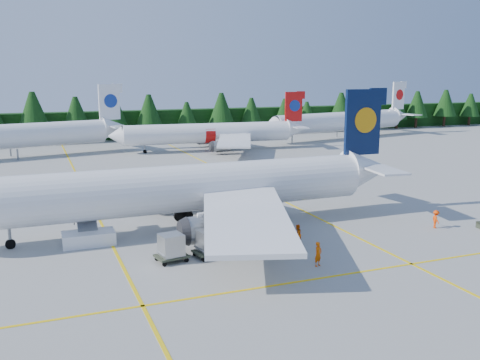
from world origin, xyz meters
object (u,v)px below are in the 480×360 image
object	(u,v)px
airliner_red	(205,134)
service_truck	(250,237)
airliner_navy	(167,191)
airstairs	(88,234)

from	to	relation	value
airliner_red	service_truck	bearing A→B (deg)	-100.00
airliner_navy	service_truck	distance (m)	9.64
airliner_navy	airstairs	bearing A→B (deg)	-171.65
airliner_navy	service_truck	bearing A→B (deg)	-61.04
airliner_navy	airliner_red	xyz separation A→B (m)	(18.94, 47.82, -0.54)
airliner_navy	airliner_red	distance (m)	51.44
airstairs	airliner_navy	bearing A→B (deg)	9.73
airliner_red	airstairs	xyz separation A→B (m)	(-25.91, -48.90, -2.36)
airliner_navy	airstairs	xyz separation A→B (m)	(-6.96, -1.08, -2.90)
airliner_navy	service_truck	xyz separation A→B (m)	(4.59, -8.13, -2.43)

